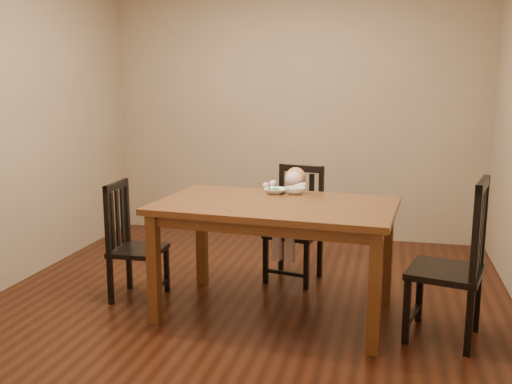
% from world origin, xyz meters
% --- Properties ---
extents(room, '(4.01, 4.01, 2.71)m').
position_xyz_m(room, '(0.00, 0.00, 1.35)').
color(room, '#3C190C').
rests_on(room, ground).
extents(dining_table, '(1.73, 1.12, 0.83)m').
position_xyz_m(dining_table, '(0.25, -0.21, 0.73)').
color(dining_table, '#492611').
rests_on(dining_table, room).
extents(chair_child, '(0.49, 0.47, 0.97)m').
position_xyz_m(chair_child, '(0.26, 0.58, 0.47)').
color(chair_child, black).
rests_on(chair_child, room).
extents(chair_left, '(0.39, 0.41, 0.92)m').
position_xyz_m(chair_left, '(-0.89, -0.16, 0.44)').
color(chair_left, black).
rests_on(chair_left, room).
extents(chair_right, '(0.54, 0.56, 1.08)m').
position_xyz_m(chair_right, '(1.46, -0.36, 0.52)').
color(chair_right, black).
rests_on(chair_right, room).
extents(toddler, '(0.36, 0.42, 0.51)m').
position_xyz_m(toddler, '(0.25, 0.53, 0.59)').
color(toddler, white).
rests_on(toddler, chair_child).
extents(bowl_peas, '(0.17, 0.17, 0.04)m').
position_xyz_m(bowl_peas, '(0.18, 0.11, 0.85)').
color(bowl_peas, white).
rests_on(bowl_peas, dining_table).
extents(bowl_veg, '(0.20, 0.20, 0.05)m').
position_xyz_m(bowl_veg, '(0.33, 0.14, 0.86)').
color(bowl_veg, white).
rests_on(bowl_veg, dining_table).
extents(fork, '(0.05, 0.12, 0.05)m').
position_xyz_m(fork, '(0.14, 0.09, 0.88)').
color(fork, silver).
rests_on(fork, bowl_peas).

